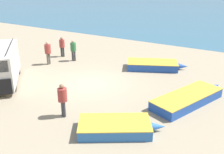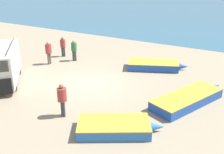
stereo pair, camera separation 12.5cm
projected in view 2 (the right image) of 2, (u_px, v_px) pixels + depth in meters
name	position (u px, v px, depth m)	size (l,w,h in m)	color
ground_plane	(91.00, 84.00, 17.03)	(200.00, 200.00, 0.00)	gray
sea_water	(224.00, 5.00, 58.54)	(120.00, 80.00, 0.01)	#33607A
fishing_rowboat_0	(154.00, 65.00, 19.59)	(4.52, 3.08, 0.56)	#234CA3
fishing_rowboat_1	(116.00, 127.00, 11.82)	(3.90, 3.10, 0.51)	#2D66AD
fishing_rowboat_2	(189.00, 98.00, 14.44)	(3.11, 5.49, 0.55)	#234CA3
fisherman_0	(63.00, 45.00, 22.23)	(0.45, 0.45, 1.70)	#38383D
fisherman_1	(74.00, 48.00, 21.14)	(0.45, 0.45, 1.73)	#38383D
fisherman_2	(62.00, 97.00, 12.85)	(0.46, 0.46, 1.75)	#38383D
fisherman_3	(49.00, 51.00, 20.33)	(0.48, 0.48, 1.83)	#5B564C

